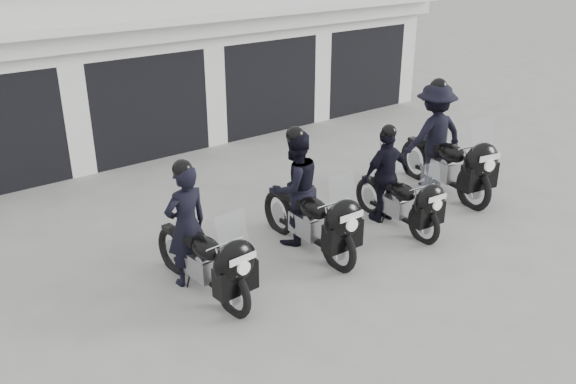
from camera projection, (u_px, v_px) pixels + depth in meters
ground at (319, 259)px, 9.09m from camera, size 80.00×80.00×0.00m
garage_block at (101, 72)px, 14.40m from camera, size 16.40×6.80×2.96m
police_bike_a at (199, 242)px, 8.01m from camera, size 0.72×2.14×1.86m
police_bike_b at (303, 197)px, 9.15m from camera, size 0.89×2.23×1.94m
police_bike_c at (392, 183)px, 9.91m from camera, size 0.98×1.98×1.72m
police_bike_d at (440, 143)px, 11.21m from camera, size 1.38×2.43×2.13m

